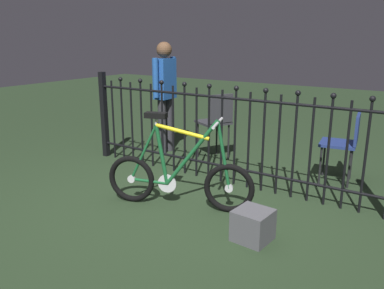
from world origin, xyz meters
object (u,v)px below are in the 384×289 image
at_px(bicycle, 178,177).
at_px(chair_charcoal, 216,119).
at_px(chair_navy, 345,140).
at_px(person_visitor, 165,89).
at_px(display_crate, 253,225).

distance_m(bicycle, chair_charcoal, 1.54).
distance_m(chair_navy, person_visitor, 2.38).
xyz_separation_m(bicycle, chair_charcoal, (-0.44, 1.46, 0.25)).
relative_size(chair_charcoal, display_crate, 3.23).
distance_m(person_visitor, display_crate, 2.72).
relative_size(chair_navy, display_crate, 2.86).
height_order(bicycle, person_visitor, person_visitor).
distance_m(chair_navy, display_crate, 1.76).
relative_size(person_visitor, display_crate, 5.53).
xyz_separation_m(chair_navy, person_visitor, (-2.35, -0.11, 0.40)).
bearing_deg(display_crate, person_visitor, 142.37).
bearing_deg(display_crate, chair_navy, 80.57).
bearing_deg(bicycle, display_crate, -12.53).
xyz_separation_m(bicycle, display_crate, (0.85, -0.19, -0.17)).
bearing_deg(display_crate, chair_charcoal, 128.11).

